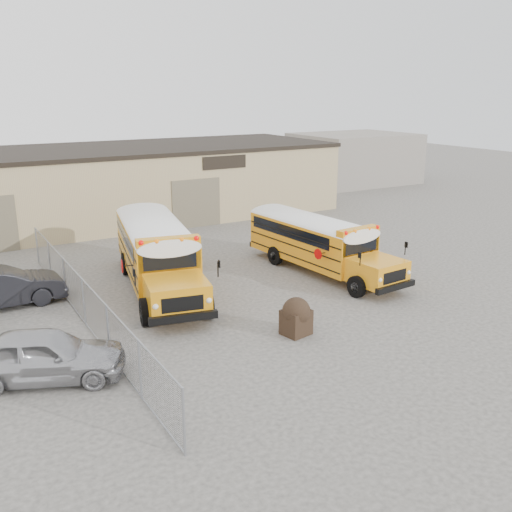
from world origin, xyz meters
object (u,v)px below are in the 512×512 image
school_bus_left (138,219)px  car_silver (44,355)px  tarp_bundle (296,316)px  school_bus_right (251,219)px  car_dark (0,288)px

school_bus_left → car_silver: school_bus_left is taller
school_bus_left → car_silver: (-7.21, -12.24, -0.91)m
school_bus_left → tarp_bundle: (1.03, -13.29, -1.01)m
school_bus_right → car_dark: size_ratio=1.88×
school_bus_right → school_bus_left: bearing=158.0°
school_bus_left → car_dark: size_ratio=2.13×
tarp_bundle → car_dark: 11.79m
school_bus_left → tarp_bundle: school_bus_left is taller
school_bus_right → tarp_bundle: (-4.56, -11.02, -0.83)m
tarp_bundle → car_dark: size_ratio=0.28×
car_silver → car_dark: size_ratio=0.96×
school_bus_left → car_silver: 14.24m
school_bus_left → car_dark: 9.19m
school_bus_left → school_bus_right: 6.03m
school_bus_left → car_dark: bearing=-145.4°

